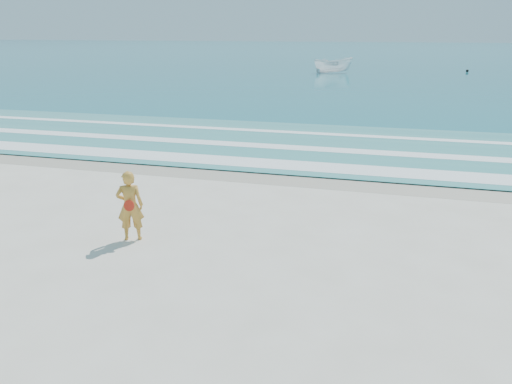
# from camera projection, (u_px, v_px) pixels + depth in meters

# --- Properties ---
(ground) EXTENTS (400.00, 400.00, 0.00)m
(ground) POSITION_uv_depth(u_px,v_px,m) (169.00, 303.00, 9.47)
(ground) COLOR silver
(ground) RESTS_ON ground
(wet_sand) EXTENTS (400.00, 2.40, 0.00)m
(wet_sand) POSITION_uv_depth(u_px,v_px,m) (275.00, 175.00, 17.73)
(wet_sand) COLOR #B2A893
(wet_sand) RESTS_ON ground
(ocean) EXTENTS (400.00, 190.00, 0.04)m
(ocean) POSITION_uv_depth(u_px,v_px,m) (376.00, 53.00, 105.83)
(ocean) COLOR #19727F
(ocean) RESTS_ON ground
(shallow) EXTENTS (400.00, 10.00, 0.01)m
(shallow) POSITION_uv_depth(u_px,v_px,m) (300.00, 144.00, 22.31)
(shallow) COLOR #59B7AD
(shallow) RESTS_ON ocean
(foam_near) EXTENTS (400.00, 1.40, 0.01)m
(foam_near) POSITION_uv_depth(u_px,v_px,m) (283.00, 164.00, 18.91)
(foam_near) COLOR white
(foam_near) RESTS_ON shallow
(foam_mid) EXTENTS (400.00, 0.90, 0.01)m
(foam_mid) POSITION_uv_depth(u_px,v_px,m) (297.00, 148.00, 21.57)
(foam_mid) COLOR white
(foam_mid) RESTS_ON shallow
(foam_far) EXTENTS (400.00, 0.60, 0.01)m
(foam_far) POSITION_uv_depth(u_px,v_px,m) (309.00, 133.00, 24.60)
(foam_far) COLOR white
(foam_far) RESTS_ON shallow
(boat) EXTENTS (4.91, 3.43, 1.78)m
(boat) POSITION_uv_depth(u_px,v_px,m) (333.00, 65.00, 57.75)
(boat) COLOR white
(boat) RESTS_ON ocean
(buoy) EXTENTS (0.34, 0.34, 0.34)m
(buoy) POSITION_uv_depth(u_px,v_px,m) (467.00, 71.00, 59.11)
(buoy) COLOR black
(buoy) RESTS_ON ocean
(woman) EXTENTS (0.75, 0.63, 1.75)m
(woman) POSITION_uv_depth(u_px,v_px,m) (130.00, 206.00, 12.06)
(woman) COLOR #CA892F
(woman) RESTS_ON ground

